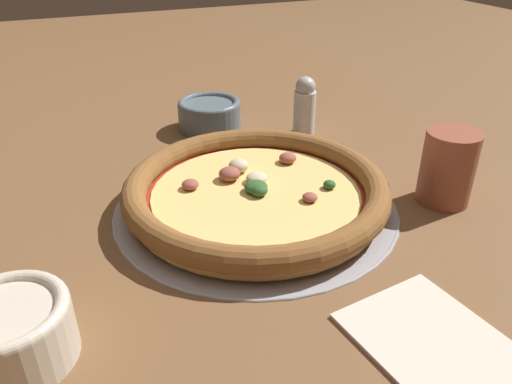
{
  "coord_description": "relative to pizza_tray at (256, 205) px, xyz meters",
  "views": [
    {
      "loc": [
        -0.51,
        0.22,
        0.34
      ],
      "look_at": [
        0.0,
        0.0,
        0.02
      ],
      "focal_mm": 35.0,
      "sensor_mm": 36.0,
      "label": 1
    }
  ],
  "objects": [
    {
      "name": "bowl_near",
      "position": [
        0.28,
        -0.03,
        0.02
      ],
      "size": [
        0.11,
        0.11,
        0.05
      ],
      "color": "slate",
      "rests_on": "ground_plane"
    },
    {
      "name": "ground_plane",
      "position": [
        0.0,
        0.0,
        -0.0
      ],
      "size": [
        3.0,
        3.0,
        0.0
      ],
      "primitive_type": "plane",
      "color": "brown"
    },
    {
      "name": "bowl_far",
      "position": [
        -0.15,
        0.29,
        0.03
      ],
      "size": [
        0.1,
        0.1,
        0.06
      ],
      "color": "beige",
      "rests_on": "ground_plane"
    },
    {
      "name": "pizza",
      "position": [
        0.0,
        -0.0,
        0.02
      ],
      "size": [
        0.34,
        0.34,
        0.04
      ],
      "color": "tan",
      "rests_on": "pizza_tray"
    },
    {
      "name": "drinking_cup",
      "position": [
        -0.08,
        -0.23,
        0.05
      ],
      "size": [
        0.07,
        0.07,
        0.1
      ],
      "color": "brown",
      "rests_on": "ground_plane"
    },
    {
      "name": "pizza_tray",
      "position": [
        0.0,
        0.0,
        0.0
      ],
      "size": [
        0.37,
        0.37,
        0.01
      ],
      "color": "#9E9EA3",
      "rests_on": "ground_plane"
    },
    {
      "name": "napkin",
      "position": [
        -0.28,
        -0.05,
        0.0
      ],
      "size": [
        0.16,
        0.14,
        0.01
      ],
      "rotation": [
        0.0,
        0.0,
        0.13
      ],
      "color": "beige",
      "rests_on": "ground_plane"
    },
    {
      "name": "pepper_shaker",
      "position": [
        0.2,
        -0.17,
        0.05
      ],
      "size": [
        0.04,
        0.04,
        0.1
      ],
      "color": "silver",
      "rests_on": "ground_plane"
    }
  ]
}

